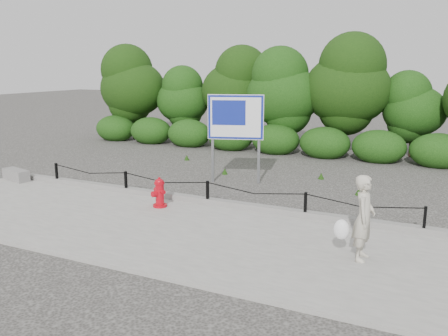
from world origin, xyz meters
TOP-DOWN VIEW (x-y plane):
  - ground at (0.00, 0.00)m, footprint 90.00×90.00m
  - sidewalk at (0.00, -2.00)m, footprint 14.00×4.00m
  - curb at (0.00, 0.05)m, footprint 14.00×0.22m
  - chain_barrier at (0.00, 0.00)m, footprint 10.06×0.06m
  - treeline at (0.45, 8.91)m, footprint 20.54×3.55m
  - fire_hydrant at (-0.96, -0.70)m, footprint 0.46×0.46m
  - pedestrian at (4.05, -1.86)m, footprint 0.67×0.56m
  - concrete_block at (-6.40, -0.25)m, footprint 1.08×0.60m
  - advertising_sign at (-0.43, 2.61)m, footprint 1.59×0.59m

SIDE VIEW (x-z plane):
  - ground at x=0.00m, z-range 0.00..0.00m
  - sidewalk at x=0.00m, z-range 0.00..0.08m
  - curb at x=0.00m, z-range 0.08..0.22m
  - concrete_block at x=-6.40m, z-range 0.08..0.41m
  - fire_hydrant at x=-0.96m, z-range 0.06..0.80m
  - chain_barrier at x=0.00m, z-range 0.16..0.76m
  - pedestrian at x=4.05m, z-range 0.07..1.61m
  - advertising_sign at x=-0.43m, z-range 0.54..3.19m
  - treeline at x=0.45m, z-range 0.21..4.84m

